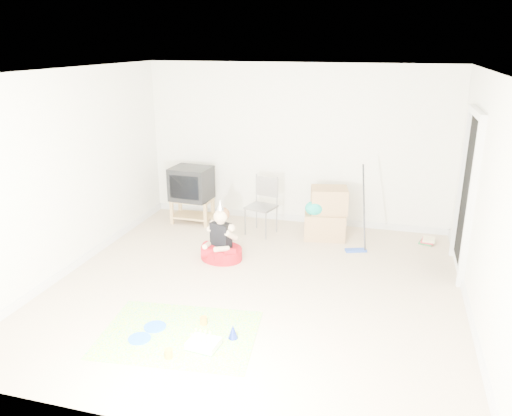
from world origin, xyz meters
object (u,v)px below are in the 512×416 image
(crt_tv, at_px, (191,183))
(seated_woman, at_px, (221,246))
(folding_chair, at_px, (261,207))
(tv_stand, at_px, (192,208))
(cardboard_boxes, at_px, (326,214))
(birthday_cake, at_px, (204,344))

(crt_tv, height_order, seated_woman, crt_tv)
(folding_chair, bearing_deg, seated_woman, -104.90)
(seated_woman, bearing_deg, folding_chair, 75.10)
(tv_stand, distance_m, cardboard_boxes, 2.25)
(crt_tv, distance_m, seated_woman, 1.67)
(folding_chair, bearing_deg, cardboard_boxes, 6.75)
(crt_tv, height_order, birthday_cake, crt_tv)
(tv_stand, distance_m, crt_tv, 0.43)
(cardboard_boxes, distance_m, birthday_cake, 3.39)
(tv_stand, xyz_separation_m, birthday_cake, (1.49, -3.36, -0.20))
(tv_stand, bearing_deg, crt_tv, 146.31)
(crt_tv, relative_size, birthday_cake, 1.96)
(folding_chair, bearing_deg, crt_tv, 171.12)
(folding_chair, bearing_deg, tv_stand, 171.12)
(folding_chair, xyz_separation_m, seated_woman, (-0.29, -1.08, -0.25))
(tv_stand, bearing_deg, cardboard_boxes, -1.93)
(folding_chair, distance_m, cardboard_boxes, 1.01)
(crt_tv, height_order, folding_chair, crt_tv)
(cardboard_boxes, distance_m, seated_woman, 1.77)
(crt_tv, distance_m, cardboard_boxes, 2.27)
(crt_tv, bearing_deg, tv_stand, -29.38)
(tv_stand, distance_m, birthday_cake, 3.68)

